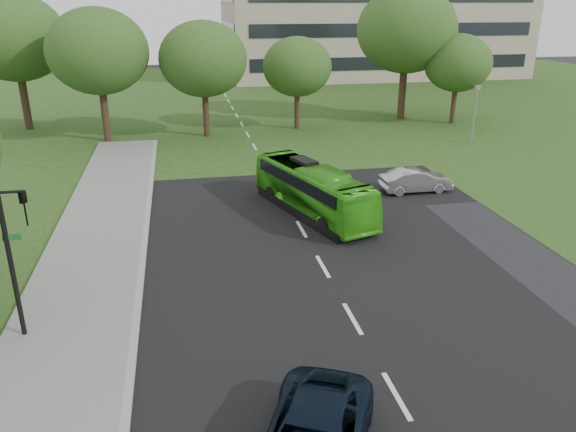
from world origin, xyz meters
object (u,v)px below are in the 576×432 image
object	(u,v)px
tree_park_b	(203,59)
tree_park_c	(297,67)
sedan	(416,180)
tree_park_a	(98,51)
bus	(313,190)
tree_park_f	(14,38)
camera_pole	(475,106)
traffic_light	(14,246)
tree_park_e	(458,63)
tree_park_d	(407,30)

from	to	relation	value
tree_park_b	tree_park_c	bearing A→B (deg)	9.94
tree_park_c	sedan	size ratio (longest dim) A/B	1.86
tree_park_a	tree_park_c	size ratio (longest dim) A/B	1.31
tree_park_b	bus	xyz separation A→B (m)	(4.17, -18.19, -4.63)
tree_park_f	camera_pole	distance (m)	35.70
traffic_light	tree_park_b	bearing A→B (deg)	99.09
tree_park_c	tree_park_e	world-z (taller)	tree_park_e
tree_park_b	tree_park_c	world-z (taller)	tree_park_b
tree_park_d	bus	size ratio (longest dim) A/B	1.29
tree_park_d	sedan	bearing A→B (deg)	-109.43
tree_park_c	tree_park_d	world-z (taller)	tree_park_d
camera_pole	bus	bearing A→B (deg)	-144.83
tree_park_d	camera_pole	world-z (taller)	tree_park_d
tree_park_c	traffic_light	xyz separation A→B (m)	(-14.64, -28.61, -1.83)
tree_park_f	traffic_light	world-z (taller)	tree_park_f
tree_park_a	tree_park_c	distance (m)	15.10
tree_park_b	tree_park_e	bearing A→B (deg)	2.27
sedan	traffic_light	world-z (taller)	traffic_light
tree_park_c	sedan	world-z (taller)	tree_park_c
tree_park_e	tree_park_f	world-z (taller)	tree_park_f
tree_park_a	tree_park_b	world-z (taller)	tree_park_a
tree_park_d	tree_park_f	xyz separation A→B (m)	(-31.74, 1.88, -0.36)
tree_park_a	sedan	size ratio (longest dim) A/B	2.43
tree_park_d	tree_park_e	distance (m)	5.17
tree_park_c	tree_park_b	bearing A→B (deg)	-170.06
tree_park_b	tree_park_e	world-z (taller)	tree_park_b
tree_park_c	camera_pole	distance (m)	14.09
bus	tree_park_b	bearing A→B (deg)	84.79
tree_park_a	camera_pole	bearing A→B (deg)	-12.84
sedan	traffic_light	xyz separation A→B (m)	(-17.72, -11.27, 2.51)
tree_park_e	tree_park_b	bearing A→B (deg)	-177.73
tree_park_b	traffic_light	size ratio (longest dim) A/B	1.61
tree_park_d	tree_park_f	world-z (taller)	tree_park_d
tree_park_f	traffic_light	xyz separation A→B (m)	(7.13, -32.67, -4.07)
tree_park_b	tree_park_e	distance (m)	21.13
tree_park_d	traffic_light	distance (m)	39.67
tree_park_f	camera_pole	size ratio (longest dim) A/B	2.50
tree_park_c	tree_park_d	size ratio (longest dim) A/B	0.66
traffic_light	camera_pole	size ratio (longest dim) A/B	1.26
tree_park_a	bus	size ratio (longest dim) A/B	1.11
tree_park_b	tree_park_d	distance (m)	17.88
tree_park_c	camera_pole	xyz separation A→B (m)	(11.70, -7.53, -2.24)
tree_park_f	camera_pole	xyz separation A→B (m)	(33.46, -11.59, -4.48)
tree_park_e	bus	size ratio (longest dim) A/B	0.86
bus	camera_pole	xyz separation A→B (m)	(15.00, 11.97, 1.54)
tree_park_b	traffic_light	world-z (taller)	tree_park_b
tree_park_f	traffic_light	size ratio (longest dim) A/B	1.98
tree_park_f	bus	xyz separation A→B (m)	(18.46, -23.57, -6.02)
tree_park_a	traffic_light	world-z (taller)	tree_park_a
tree_park_f	tree_park_b	bearing A→B (deg)	-20.60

